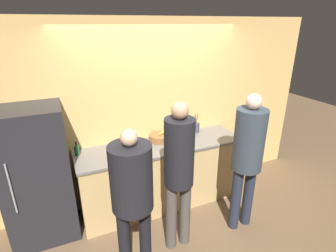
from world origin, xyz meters
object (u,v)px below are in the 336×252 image
at_px(bottle_green, 77,150).
at_px(potted_plant, 180,125).
at_px(person_center, 179,168).
at_px(fruit_bowl, 160,138).
at_px(refrigerator, 37,176).
at_px(person_left, 132,188).
at_px(person_right, 248,152).
at_px(utensil_crock, 196,127).
at_px(cup_red, 134,150).

xyz_separation_m(bottle_green, potted_plant, (1.49, 0.10, 0.07)).
bearing_deg(potted_plant, person_center, -116.61).
xyz_separation_m(fruit_bowl, potted_plant, (0.37, 0.12, 0.09)).
bearing_deg(fruit_bowl, refrigerator, -176.34).
xyz_separation_m(person_center, potted_plant, (0.53, 1.05, 0.03)).
distance_m(person_left, potted_plant, 1.57).
distance_m(person_right, bottle_green, 2.10).
height_order(refrigerator, potted_plant, refrigerator).
relative_size(fruit_bowl, bottle_green, 1.66).
xyz_separation_m(person_center, utensil_crock, (0.78, 1.01, -0.03)).
bearing_deg(utensil_crock, potted_plant, 170.09).
height_order(person_right, cup_red, person_right).
height_order(person_left, cup_red, person_left).
bearing_deg(refrigerator, person_left, -45.68).
distance_m(utensil_crock, cup_red, 1.11).
xyz_separation_m(refrigerator, fruit_bowl, (1.60, 0.10, 0.17)).
bearing_deg(bottle_green, fruit_bowl, -0.83).
relative_size(refrigerator, cup_red, 19.15).
relative_size(person_right, bottle_green, 9.83).
bearing_deg(bottle_green, utensil_crock, 2.01).
distance_m(refrigerator, cup_red, 1.17).
xyz_separation_m(refrigerator, potted_plant, (1.97, 0.22, 0.25)).
distance_m(person_right, utensil_crock, 1.06).
distance_m(refrigerator, potted_plant, 2.00).
bearing_deg(refrigerator, person_right, -20.38).
height_order(person_right, fruit_bowl, person_right).
relative_size(person_center, person_right, 1.00).
bearing_deg(bottle_green, person_right, -27.98).
bearing_deg(bottle_green, potted_plant, 4.02).
bearing_deg(person_center, utensil_crock, 52.41).
bearing_deg(person_right, cup_red, 147.53).
distance_m(bottle_green, potted_plant, 1.50).
relative_size(person_center, fruit_bowl, 5.93).
bearing_deg(potted_plant, person_left, -133.58).
relative_size(refrigerator, person_right, 0.93).
xyz_separation_m(person_left, fruit_bowl, (0.71, 1.01, -0.00)).
distance_m(person_left, cup_red, 0.84).
xyz_separation_m(person_left, bottle_green, (-0.41, 1.03, 0.02)).
bearing_deg(person_center, fruit_bowl, 80.59).
bearing_deg(cup_red, bottle_green, 160.83).
bearing_deg(fruit_bowl, person_right, -52.71).
distance_m(utensil_crock, potted_plant, 0.26).
xyz_separation_m(fruit_bowl, bottle_green, (-1.12, 0.02, 0.02)).
bearing_deg(utensil_crock, refrigerator, -175.38).
bearing_deg(utensil_crock, person_center, -127.59).
bearing_deg(potted_plant, utensil_crock, -9.91).
distance_m(person_left, fruit_bowl, 1.24).
distance_m(refrigerator, bottle_green, 0.53).
relative_size(person_left, person_center, 0.91).
bearing_deg(fruit_bowl, bottle_green, 179.17).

